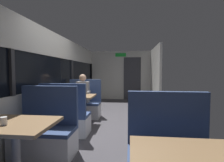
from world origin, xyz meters
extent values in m
cube|color=#423F44|center=(0.00, 0.00, -0.01)|extent=(3.30, 9.20, 0.02)
cube|color=beige|center=(-1.45, 0.00, 0.47)|extent=(0.08, 8.40, 0.95)
cube|color=beige|center=(-1.45, 0.00, 2.00)|extent=(0.08, 8.40, 0.60)
cube|color=black|center=(-1.46, 0.00, 1.32)|extent=(0.03, 8.40, 0.75)
cube|color=#2D2D30|center=(-1.43, -1.40, 1.32)|extent=(0.06, 0.08, 0.75)
cube|color=#2D2D30|center=(-1.43, 1.40, 1.32)|extent=(0.06, 0.08, 0.75)
cube|color=#2D2D30|center=(-1.43, 4.20, 1.32)|extent=(0.06, 0.08, 0.75)
cube|color=beige|center=(0.00, 4.20, 1.15)|extent=(2.90, 0.08, 2.30)
cube|color=#333338|center=(0.55, 4.15, 1.00)|extent=(0.80, 0.04, 2.00)
cube|color=green|center=(0.00, 4.14, 2.12)|extent=(0.50, 0.03, 0.16)
cube|color=beige|center=(1.45, 3.00, 1.15)|extent=(0.08, 2.40, 2.30)
cylinder|color=#9E9EA3|center=(-0.89, -2.09, 0.35)|extent=(0.10, 0.10, 0.70)
cube|color=olive|center=(-0.89, -2.09, 0.72)|extent=(0.90, 0.70, 0.04)
cube|color=silver|center=(-0.89, -1.43, 0.20)|extent=(0.95, 0.50, 0.39)
cube|color=#384C7A|center=(-0.89, -1.43, 0.42)|extent=(0.95, 0.50, 0.06)
cube|color=#384C7A|center=(-0.89, -1.22, 0.78)|extent=(0.95, 0.08, 0.65)
cylinder|color=#9E9EA3|center=(-0.89, 0.18, 0.35)|extent=(0.10, 0.10, 0.70)
cube|color=olive|center=(-0.89, 0.18, 0.72)|extent=(0.90, 0.70, 0.04)
cube|color=silver|center=(-0.89, -0.48, 0.20)|extent=(0.95, 0.50, 0.39)
cube|color=#384C7A|center=(-0.89, -0.48, 0.42)|extent=(0.95, 0.50, 0.06)
cube|color=#384C7A|center=(-0.89, -0.69, 0.78)|extent=(0.95, 0.08, 0.65)
cube|color=silver|center=(-0.89, 0.84, 0.20)|extent=(0.95, 0.50, 0.39)
cube|color=#384C7A|center=(-0.89, 0.84, 0.42)|extent=(0.95, 0.50, 0.06)
cube|color=#384C7A|center=(-0.89, 1.05, 0.78)|extent=(0.95, 0.08, 0.65)
cube|color=olive|center=(0.89, -2.69, 0.72)|extent=(0.90, 0.70, 0.04)
cube|color=#384C7A|center=(0.89, -2.03, 0.42)|extent=(0.95, 0.50, 0.06)
cube|color=#384C7A|center=(0.89, -1.82, 0.78)|extent=(0.95, 0.08, 0.65)
cube|color=#26262D|center=(-0.89, 0.84, 0.23)|extent=(0.30, 0.36, 0.45)
cube|color=#99999E|center=(-0.89, 0.79, 0.75)|extent=(0.34, 0.22, 0.60)
sphere|color=tan|center=(-0.89, 0.77, 1.16)|extent=(0.20, 0.20, 0.20)
cylinder|color=#99999E|center=(-1.09, 0.61, 0.77)|extent=(0.07, 0.28, 0.07)
cylinder|color=#99999E|center=(-0.69, 0.61, 0.77)|extent=(0.07, 0.28, 0.07)
cylinder|color=white|center=(-0.87, 0.06, 0.79)|extent=(0.07, 0.07, 0.09)
cylinder|color=white|center=(-0.97, -2.17, 0.79)|extent=(0.07, 0.07, 0.09)
camera|label=1|loc=(0.44, -3.90, 1.34)|focal=27.03mm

